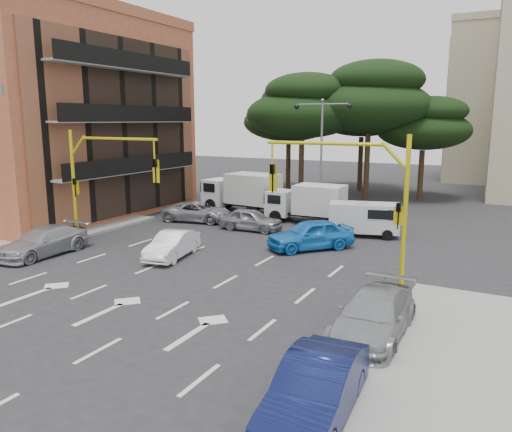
{
  "coord_description": "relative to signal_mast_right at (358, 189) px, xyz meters",
  "views": [
    {
      "loc": [
        12.23,
        -16.62,
        6.51
      ],
      "look_at": [
        0.32,
        5.8,
        1.6
      ],
      "focal_mm": 35.0,
      "sensor_mm": 36.0,
      "label": 1
    }
  ],
  "objects": [
    {
      "name": "street_lamp_center",
      "position": [
        -6.8,
        14.01,
        1.54
      ],
      "size": [
        4.16,
        0.36,
        7.77
      ],
      "color": "slate",
      "rests_on": "median_strip"
    },
    {
      "name": "apartment_orange",
      "position": [
        -24.76,
        6.01,
        2.97
      ],
      "size": [
        15.19,
        16.15,
        13.7
      ],
      "color": "#A65034",
      "rests_on": "ground"
    },
    {
      "name": "signal_mast_right",
      "position": [
        0.0,
        0.0,
        0.0
      ],
      "size": [
        5.79,
        0.37,
        6.0
      ],
      "color": "yellow",
      "rests_on": "ground"
    },
    {
      "name": "car_white_hatch",
      "position": [
        -8.98,
        -0.06,
        -3.26
      ],
      "size": [
        2.03,
        3.99,
        1.25
      ],
      "primitive_type": "imported",
      "rotation": [
        0.0,
        0.0,
        0.19
      ],
      "color": "white",
      "rests_on": "ground"
    },
    {
      "name": "box_truck_a",
      "position": [
        -12.04,
        12.01,
        -2.48
      ],
      "size": [
        5.94,
        3.0,
        2.81
      ],
      "primitive_type": null,
      "rotation": [
        0.0,
        0.0,
        1.46
      ],
      "color": "white",
      "rests_on": "ground"
    },
    {
      "name": "signal_mast_left",
      "position": [
        -13.61,
        0.0,
        0.0
      ],
      "size": [
        5.79,
        0.37,
        6.0
      ],
      "color": "yellow",
      "rests_on": "ground"
    },
    {
      "name": "box_truck_b",
      "position": [
        -6.5,
        10.67,
        -2.64
      ],
      "size": [
        5.1,
        2.24,
        2.48
      ],
      "primitive_type": null,
      "rotation": [
        0.0,
        0.0,
        1.6
      ],
      "color": "silver",
      "rests_on": "ground"
    },
    {
      "name": "car_silver_cross_a",
      "position": [
        -12.86,
        7.72,
        -3.25
      ],
      "size": [
        4.83,
        2.87,
        1.26
      ],
      "primitive_type": "imported",
      "rotation": [
        0.0,
        0.0,
        1.75
      ],
      "color": "#A1A2A8",
      "rests_on": "ground"
    },
    {
      "name": "pine_left_far",
      "position": [
        -13.75,
        23.96,
        3.03
      ],
      "size": [
        8.32,
        8.32,
        9.3
      ],
      "color": "#382616",
      "rests_on": "ground"
    },
    {
      "name": "ground",
      "position": [
        -6.8,
        -1.99,
        -3.88
      ],
      "size": [
        120.0,
        120.0,
        0.0
      ],
      "primitive_type": "plane",
      "color": "#28282B",
      "rests_on": "ground"
    },
    {
      "name": "car_blue_compact",
      "position": [
        -3.73,
        4.55,
        -3.12
      ],
      "size": [
        4.32,
        4.54,
        1.52
      ],
      "primitive_type": "imported",
      "rotation": [
        0.0,
        0.0,
        -0.73
      ],
      "color": "blue",
      "rests_on": "ground"
    },
    {
      "name": "car_navy_parked",
      "position": [
        1.9,
        -9.19,
        -3.18
      ],
      "size": [
        1.78,
        4.37,
        1.41
      ],
      "primitive_type": "imported",
      "rotation": [
        0.0,
        0.0,
        0.07
      ],
      "color": "#0D1444",
      "rests_on": "ground"
    },
    {
      "name": "car_silver_wagon",
      "position": [
        -14.8,
        -2.65,
        -3.2
      ],
      "size": [
        1.96,
        4.71,
        1.36
      ],
      "primitive_type": "imported",
      "rotation": [
        0.0,
        0.0,
        0.01
      ],
      "color": "#A6A8AE",
      "rests_on": "ground"
    },
    {
      "name": "car_silver_cross_b",
      "position": [
        -8.54,
        7.01,
        -3.23
      ],
      "size": [
        3.9,
        1.71,
        1.31
      ],
      "primitive_type": "imported",
      "rotation": [
        0.0,
        0.0,
        1.61
      ],
      "color": "#92949A",
      "rests_on": "ground"
    },
    {
      "name": "pine_left_near",
      "position": [
        -10.75,
        19.96,
        3.72
      ],
      "size": [
        9.15,
        9.15,
        10.23
      ],
      "color": "#382616",
      "rests_on": "ground"
    },
    {
      "name": "van_white",
      "position": [
        -2.15,
        8.74,
        -2.92
      ],
      "size": [
        4.17,
        2.68,
        1.92
      ],
      "primitive_type": null,
      "rotation": [
        0.0,
        0.0,
        -1.31
      ],
      "color": "silver",
      "rests_on": "ground"
    },
    {
      "name": "pine_right",
      "position": [
        -1.75,
        23.96,
        2.33
      ],
      "size": [
        7.49,
        7.49,
        8.37
      ],
      "color": "#382616",
      "rests_on": "ground"
    },
    {
      "name": "car_silver_parked",
      "position": [
        1.9,
        -4.35,
        -3.19
      ],
      "size": [
        2.0,
        4.79,
        1.38
      ],
      "primitive_type": "imported",
      "rotation": [
        0.0,
        0.0,
        0.01
      ],
      "color": "#989BA0",
      "rests_on": "ground"
    },
    {
      "name": "median_strip",
      "position": [
        -6.8,
        14.01,
        -3.81
      ],
      "size": [
        1.4,
        6.0,
        0.15
      ],
      "primitive_type": "cube",
      "color": "gray",
      "rests_on": "ground"
    },
    {
      "name": "pine_back",
      "position": [
        -7.75,
        26.96,
        3.72
      ],
      "size": [
        9.15,
        9.15,
        10.23
      ],
      "color": "#382616",
      "rests_on": "ground"
    },
    {
      "name": "pine_center",
      "position": [
        -5.75,
        21.96,
        4.41
      ],
      "size": [
        9.98,
        9.98,
        11.16
      ],
      "color": "#382616",
      "rests_on": "ground"
    }
  ]
}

